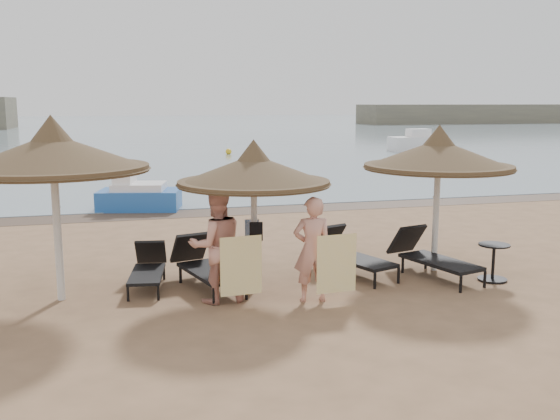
% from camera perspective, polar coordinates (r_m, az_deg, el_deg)
% --- Properties ---
extents(ground, '(160.00, 160.00, 0.00)m').
position_cam_1_polar(ground, '(10.54, 0.16, -8.90)').
color(ground, '#976F4E').
rests_on(ground, ground).
extents(sea, '(200.00, 140.00, 0.03)m').
position_cam_1_polar(sea, '(89.74, -13.45, 7.43)').
color(sea, gray).
rests_on(sea, ground).
extents(wet_sand_strip, '(200.00, 1.60, 0.01)m').
position_cam_1_polar(wet_sand_strip, '(19.51, -7.09, -0.22)').
color(wet_sand_strip, brown).
rests_on(wet_sand_strip, ground).
extents(palapa_left, '(3.21, 3.21, 3.18)m').
position_cam_1_polar(palapa_left, '(11.11, -20.07, 4.85)').
color(palapa_left, silver).
rests_on(palapa_left, ground).
extents(palapa_center, '(2.77, 2.77, 2.74)m').
position_cam_1_polar(palapa_center, '(11.09, -2.42, 3.60)').
color(palapa_center, silver).
rests_on(palapa_center, ground).
extents(palapa_right, '(2.98, 2.98, 2.95)m').
position_cam_1_polar(palapa_right, '(12.78, 14.29, 4.88)').
color(palapa_right, silver).
rests_on(palapa_right, ground).
extents(lounger_far_left, '(0.83, 1.78, 0.77)m').
position_cam_1_polar(lounger_far_left, '(11.91, -11.96, -5.18)').
color(lounger_far_left, black).
rests_on(lounger_far_left, ground).
extents(lounger_near_left, '(1.19, 2.15, 0.92)m').
position_cam_1_polar(lounger_near_left, '(11.68, -6.93, -4.99)').
color(lounger_near_left, black).
rests_on(lounger_near_left, ground).
extents(lounger_near_right, '(1.31, 2.13, 0.91)m').
position_cam_1_polar(lounger_near_right, '(12.54, 6.27, -3.96)').
color(lounger_near_right, black).
rests_on(lounger_near_right, ground).
extents(lounger_far_right, '(1.20, 2.17, 0.92)m').
position_cam_1_polar(lounger_far_right, '(12.63, 13.56, -4.05)').
color(lounger_far_right, black).
rests_on(lounger_far_right, ground).
extents(side_table, '(0.59, 0.59, 0.71)m').
position_cam_1_polar(side_table, '(12.66, 18.91, -4.64)').
color(side_table, black).
rests_on(side_table, ground).
extents(person_left, '(1.11, 0.78, 2.28)m').
position_cam_1_polar(person_left, '(10.60, -5.83, -2.43)').
color(person_left, tan).
rests_on(person_left, ground).
extents(person_right, '(1.05, 0.75, 2.11)m').
position_cam_1_polar(person_right, '(10.62, 2.99, -2.84)').
color(person_right, tan).
rests_on(person_right, ground).
extents(towel_left, '(0.72, 0.08, 1.01)m').
position_cam_1_polar(towel_left, '(10.43, -3.57, -5.12)').
color(towel_left, yellow).
rests_on(towel_left, ground).
extents(towel_right, '(0.72, 0.07, 1.01)m').
position_cam_1_polar(towel_right, '(10.59, 5.20, -4.92)').
color(towel_right, yellow).
rests_on(towel_right, ground).
extents(bag_patterned, '(0.28, 0.14, 0.33)m').
position_cam_1_polar(bag_patterned, '(11.43, -2.58, -1.72)').
color(bag_patterned, silver).
rests_on(bag_patterned, ground).
extents(bag_dark, '(0.24, 0.12, 0.33)m').
position_cam_1_polar(bag_dark, '(11.10, -2.20, -1.97)').
color(bag_dark, black).
rests_on(bag_dark, ground).
extents(pedal_boat, '(2.79, 2.02, 1.17)m').
position_cam_1_polar(pedal_boat, '(20.37, -12.81, 1.27)').
color(pedal_boat, blue).
rests_on(pedal_boat, ground).
extents(buoy_left, '(0.38, 0.38, 0.38)m').
position_cam_1_polar(buoy_left, '(32.83, -18.75, 3.74)').
color(buoy_left, yellow).
rests_on(buoy_left, ground).
extents(buoy_mid, '(0.39, 0.39, 0.39)m').
position_cam_1_polar(buoy_mid, '(40.98, -4.73, 5.35)').
color(buoy_mid, yellow).
rests_on(buoy_mid, ground).
extents(buoy_right, '(0.35, 0.35, 0.35)m').
position_cam_1_polar(buoy_right, '(35.37, 11.57, 4.44)').
color(buoy_right, yellow).
rests_on(buoy_right, ground).
extents(buoy_extra, '(0.31, 0.31, 0.31)m').
position_cam_1_polar(buoy_extra, '(33.27, -15.91, 3.90)').
color(buoy_extra, yellow).
rests_on(buoy_extra, ground).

